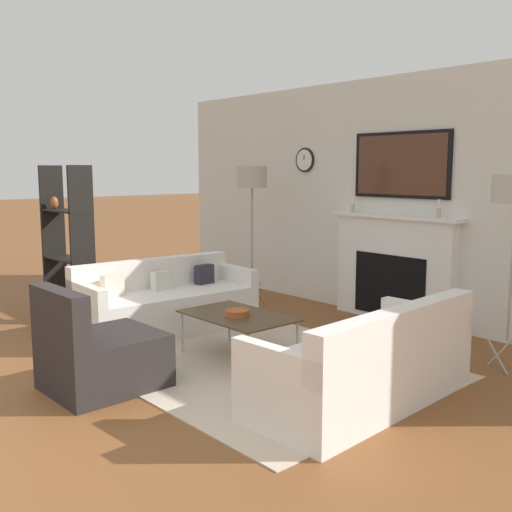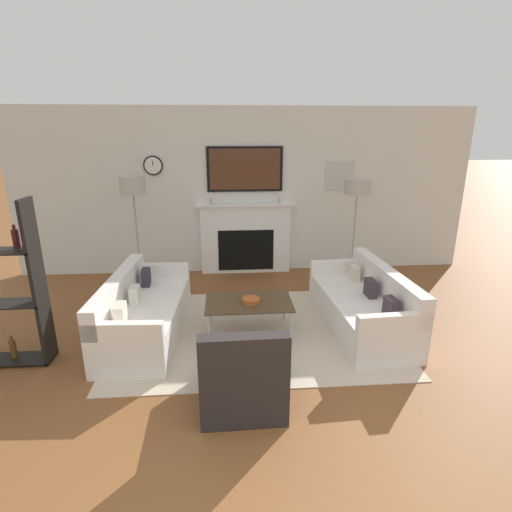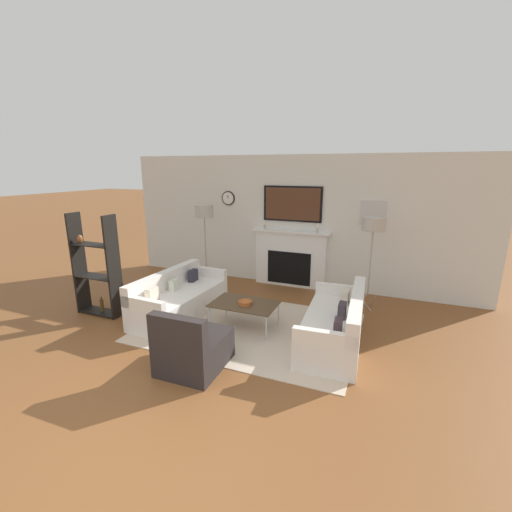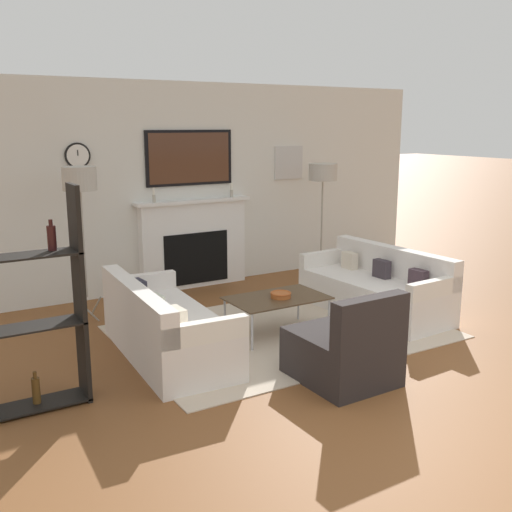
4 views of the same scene
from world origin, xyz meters
name	(u,v)px [view 4 (image 4 of 4)]	position (x,y,z in m)	size (l,w,h in m)	color
ground_plane	(494,445)	(0.00, 0.00, 0.00)	(60.00, 60.00, 0.00)	brown
fireplace_wall	(190,195)	(0.00, 4.92, 1.23)	(7.54, 0.28, 2.70)	silver
area_rug	(281,332)	(0.00, 2.67, 0.01)	(3.26, 2.34, 0.01)	beige
couch_left	(165,329)	(-1.32, 2.67, 0.27)	(0.87, 1.87, 0.73)	white
couch_right	(376,290)	(1.32, 2.67, 0.27)	(0.87, 1.87, 0.75)	white
armchair	(345,351)	(-0.22, 1.36, 0.27)	(0.74, 0.84, 0.82)	#2A2423
coffee_table	(277,300)	(-0.08, 2.64, 0.38)	(1.02, 0.64, 0.41)	#4C3823
decorative_bowl	(281,295)	(-0.05, 2.61, 0.44)	(0.22, 0.22, 0.06)	#AE5626
floor_lamp_left	(80,181)	(-1.64, 4.16, 1.56)	(0.37, 0.37, 1.72)	#9E998E
floor_lamp_right	(323,174)	(1.64, 4.16, 1.50)	(0.39, 0.39, 1.65)	#9E998E
shelf_unit	(28,307)	(-2.60, 2.20, 0.82)	(0.81, 0.28, 1.73)	black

